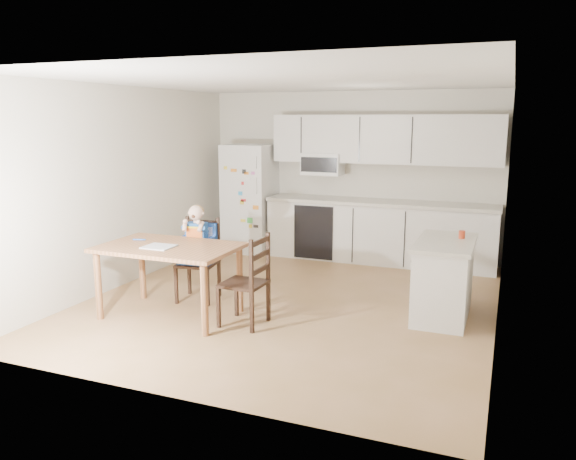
# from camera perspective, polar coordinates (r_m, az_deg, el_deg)

# --- Properties ---
(room) EXTENTS (4.52, 5.01, 2.51)m
(room) POSITION_cam_1_polar(r_m,az_deg,el_deg) (6.78, 1.86, 4.08)
(room) COLOR olive
(room) RESTS_ON ground
(refrigerator) EXTENTS (0.72, 0.70, 1.70)m
(refrigerator) POSITION_cam_1_polar(r_m,az_deg,el_deg) (8.95, -3.88, 3.23)
(refrigerator) COLOR silver
(refrigerator) RESTS_ON ground
(kitchen_run) EXTENTS (3.37, 0.62, 2.15)m
(kitchen_run) POSITION_cam_1_polar(r_m,az_deg,el_deg) (8.37, 9.19, 2.74)
(kitchen_run) COLOR silver
(kitchen_run) RESTS_ON ground
(kitchen_island) EXTENTS (0.59, 1.12, 0.83)m
(kitchen_island) POSITION_cam_1_polar(r_m,az_deg,el_deg) (6.24, 15.53, -4.77)
(kitchen_island) COLOR silver
(kitchen_island) RESTS_ON ground
(red_cup) EXTENTS (0.07, 0.07, 0.09)m
(red_cup) POSITION_cam_1_polar(r_m,az_deg,el_deg) (6.30, 17.25, -0.45)
(red_cup) COLOR #B83719
(red_cup) RESTS_ON kitchen_island
(dining_table) EXTENTS (1.44, 0.93, 0.77)m
(dining_table) POSITION_cam_1_polar(r_m,az_deg,el_deg) (6.10, -11.98, -2.52)
(dining_table) COLOR brown
(dining_table) RESTS_ON ground
(napkin) EXTENTS (0.31, 0.27, 0.01)m
(napkin) POSITION_cam_1_polar(r_m,az_deg,el_deg) (6.02, -12.97, -1.66)
(napkin) COLOR #B9B9BE
(napkin) RESTS_ON dining_table
(toddler_spoon) EXTENTS (0.12, 0.06, 0.02)m
(toddler_spoon) POSITION_cam_1_polar(r_m,az_deg,el_deg) (6.42, -14.97, -0.94)
(toddler_spoon) COLOR #204DAA
(toddler_spoon) RESTS_ON dining_table
(chair_booster) EXTENTS (0.48, 0.48, 1.13)m
(chair_booster) POSITION_cam_1_polar(r_m,az_deg,el_deg) (6.61, -9.09, -1.27)
(chair_booster) COLOR black
(chair_booster) RESTS_ON ground
(chair_side) EXTENTS (0.43, 0.43, 0.95)m
(chair_side) POSITION_cam_1_polar(r_m,az_deg,el_deg) (5.72, -3.71, -4.59)
(chair_side) COLOR black
(chair_side) RESTS_ON ground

